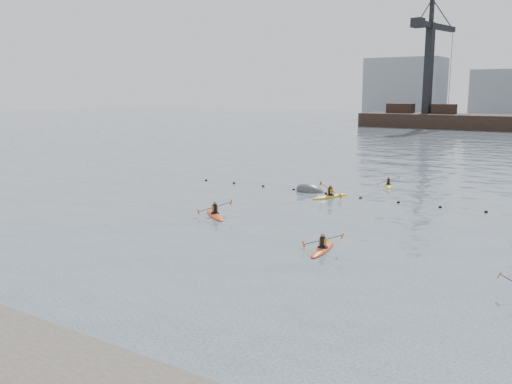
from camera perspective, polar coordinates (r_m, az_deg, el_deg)
ground at (r=22.26m, az=-6.68°, el=-10.63°), size 400.00×400.00×0.00m
float_line at (r=41.63m, az=12.92°, el=-0.80°), size 33.24×0.73×0.24m
kayaker_0 at (r=28.06m, az=7.01°, el=-5.93°), size 2.21×3.28×1.19m
kayaker_2 at (r=35.54m, az=-4.34°, el=-2.35°), size 3.14×2.71×1.16m
kayaker_3 at (r=42.01m, az=7.81°, el=-0.42°), size 2.29×3.52×1.26m
kayaker_5 at (r=47.90m, az=13.75°, el=0.70°), size 1.90×2.90×1.09m
mooring_buoy at (r=44.25m, az=5.74°, el=0.04°), size 2.81×1.87×1.67m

